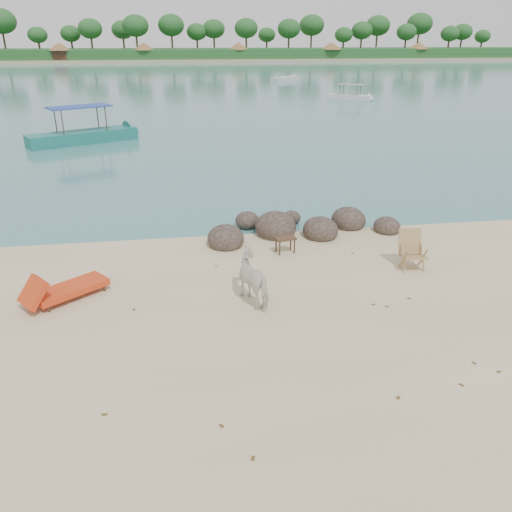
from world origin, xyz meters
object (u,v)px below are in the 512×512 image
at_px(cow, 256,280).
at_px(side_table, 285,246).
at_px(lounge_chair, 70,286).
at_px(deck_chair, 414,252).
at_px(boat_near, 80,112).
at_px(boulders, 296,228).

height_order(cow, side_table, cow).
relative_size(cow, lounge_chair, 0.64).
distance_m(deck_chair, boat_near, 23.78).
relative_size(side_table, lounge_chair, 0.26).
distance_m(cow, lounge_chair, 4.61).
bearing_deg(boulders, lounge_chair, -151.89).
xyz_separation_m(side_table, deck_chair, (3.26, -1.66, 0.29)).
bearing_deg(boat_near, deck_chair, -87.63).
height_order(boulders, boat_near, boat_near).
bearing_deg(cow, boat_near, -94.36).
distance_m(side_table, deck_chair, 3.67).
xyz_separation_m(cow, deck_chair, (4.55, 1.16, -0.07)).
xyz_separation_m(boulders, lounge_chair, (-6.49, -3.47, 0.13)).
xyz_separation_m(deck_chair, boat_near, (-12.09, 20.44, 1.24)).
bearing_deg(deck_chair, cow, -161.06).
xyz_separation_m(cow, boat_near, (-7.54, 21.60, 1.17)).
bearing_deg(boulders, deck_chair, -50.96).
height_order(boulders, side_table, boulders).
bearing_deg(boat_near, lounge_chair, -109.93).
height_order(side_table, lounge_chair, lounge_chair).
xyz_separation_m(side_table, boat_near, (-8.84, 18.78, 1.54)).
height_order(lounge_chair, deck_chair, deck_chair).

